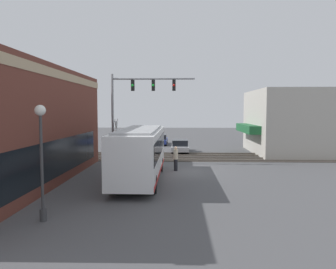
{
  "coord_description": "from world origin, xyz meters",
  "views": [
    {
      "loc": [
        -23.74,
        0.27,
        4.55
      ],
      "look_at": [
        3.98,
        1.25,
        2.46
      ],
      "focal_mm": 35.0,
      "sensor_mm": 36.0,
      "label": 1
    }
  ],
  "objects_px": {
    "crossing_signal": "(116,137)",
    "parked_car_silver": "(180,146)",
    "parked_car_blue": "(160,140)",
    "city_bus": "(140,152)",
    "streetlamp": "(41,152)",
    "pedestrian_near_bus": "(176,158)"
  },
  "relations": [
    {
      "from": "crossing_signal",
      "to": "parked_car_silver",
      "type": "relative_size",
      "value": 0.81
    },
    {
      "from": "parked_car_silver",
      "to": "parked_car_blue",
      "type": "distance_m",
      "value": 8.1
    },
    {
      "from": "city_bus",
      "to": "parked_car_silver",
      "type": "bearing_deg",
      "value": -10.36
    },
    {
      "from": "streetlamp",
      "to": "parked_car_silver",
      "type": "height_order",
      "value": "streetlamp"
    },
    {
      "from": "streetlamp",
      "to": "pedestrian_near_bus",
      "type": "height_order",
      "value": "streetlamp"
    },
    {
      "from": "pedestrian_near_bus",
      "to": "parked_car_blue",
      "type": "bearing_deg",
      "value": 6.92
    },
    {
      "from": "parked_car_blue",
      "to": "city_bus",
      "type": "bearing_deg",
      "value": 180.0
    },
    {
      "from": "parked_car_blue",
      "to": "parked_car_silver",
      "type": "bearing_deg",
      "value": -161.29
    },
    {
      "from": "city_bus",
      "to": "crossing_signal",
      "type": "bearing_deg",
      "value": 24.04
    },
    {
      "from": "city_bus",
      "to": "crossing_signal",
      "type": "distance_m",
      "value": 6.73
    },
    {
      "from": "parked_car_silver",
      "to": "parked_car_blue",
      "type": "height_order",
      "value": "parked_car_silver"
    },
    {
      "from": "streetlamp",
      "to": "pedestrian_near_bus",
      "type": "bearing_deg",
      "value": -25.08
    },
    {
      "from": "parked_car_silver",
      "to": "city_bus",
      "type": "bearing_deg",
      "value": 169.64
    },
    {
      "from": "crossing_signal",
      "to": "streetlamp",
      "type": "distance_m",
      "value": 14.15
    },
    {
      "from": "crossing_signal",
      "to": "streetlamp",
      "type": "xyz_separation_m",
      "value": [
        -14.13,
        0.31,
        0.54
      ]
    },
    {
      "from": "crossing_signal",
      "to": "parked_car_silver",
      "type": "xyz_separation_m",
      "value": [
        8.08,
        -5.34,
        -1.65
      ]
    },
    {
      "from": "city_bus",
      "to": "parked_car_blue",
      "type": "bearing_deg",
      "value": 0.0
    },
    {
      "from": "parked_car_blue",
      "to": "pedestrian_near_bus",
      "type": "height_order",
      "value": "pedestrian_near_bus"
    },
    {
      "from": "city_bus",
      "to": "pedestrian_near_bus",
      "type": "xyz_separation_m",
      "value": [
        3.32,
        -2.25,
        -0.91
      ]
    },
    {
      "from": "streetlamp",
      "to": "parked_car_blue",
      "type": "bearing_deg",
      "value": -5.81
    },
    {
      "from": "streetlamp",
      "to": "city_bus",
      "type": "bearing_deg",
      "value": -20.83
    },
    {
      "from": "pedestrian_near_bus",
      "to": "city_bus",
      "type": "bearing_deg",
      "value": 145.83
    }
  ]
}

